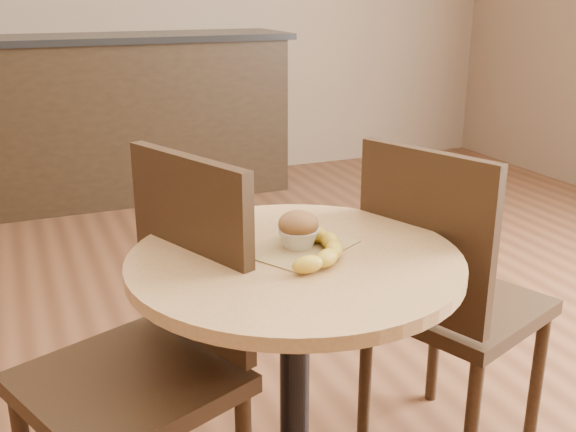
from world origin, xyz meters
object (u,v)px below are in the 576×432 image
Objects in this scene: chair_left at (152,352)px; muffin at (298,229)px; cafe_table at (295,336)px; banana at (311,245)px; chair_right at (445,296)px; coffee_cup at (220,216)px.

chair_left is 10.18× the size of muffin.
muffin is at bearing 57.53° from cafe_table.
cafe_table is at bearing -168.23° from banana.
chair_left reaches higher than chair_right.
muffin is 0.35× the size of banana.
coffee_cup is (-0.62, 0.01, 0.31)m from chair_right.
chair_left is 5.63× the size of coffee_cup.
banana is at bearing -9.78° from cafe_table.
cafe_table is 0.25m from muffin.
muffin is at bearing 75.92° from chair_right.
muffin reaches higher than cafe_table.
cafe_table is at bearing 51.60° from chair_left.
chair_left is 0.44m from banana.
muffin reaches higher than banana.
chair_right is 5.50× the size of coffee_cup.
muffin is 0.05m from banana.
chair_right is at bearing -8.65° from coffee_cup.
chair_right is (0.49, 0.10, -0.03)m from cafe_table.
cafe_table is 0.80× the size of chair_right.
muffin is at bearing 122.82° from banana.
chair_left is at bearing 171.51° from muffin.
cafe_table is 0.50m from chair_right.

